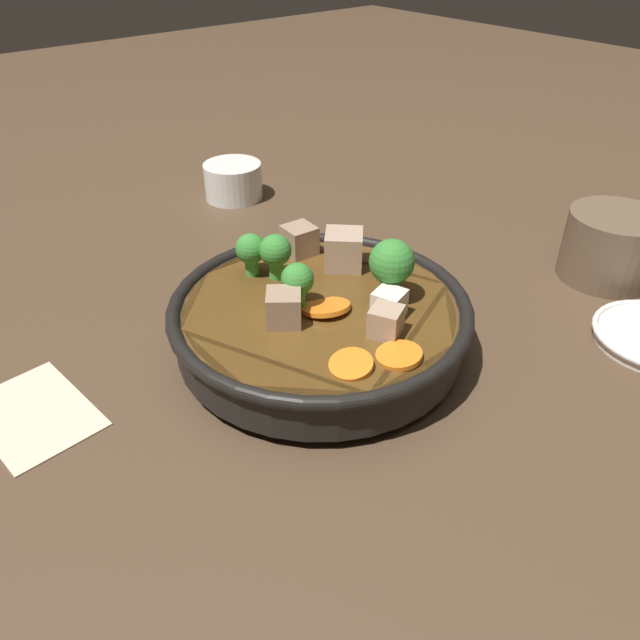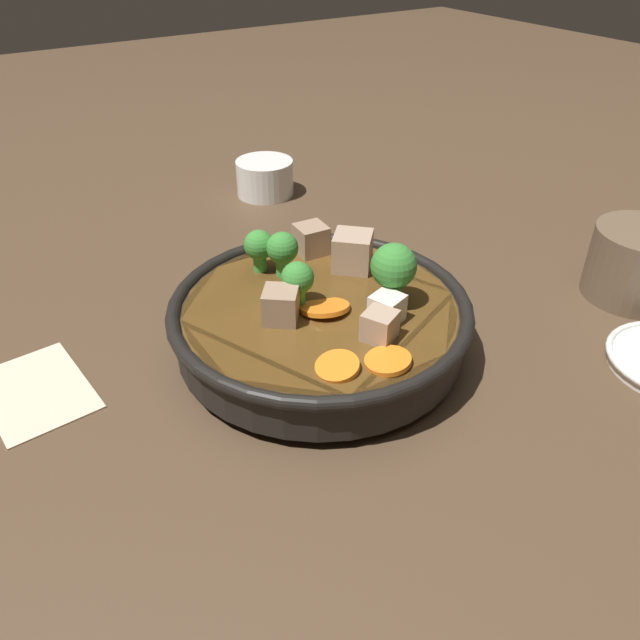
# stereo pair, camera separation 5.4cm
# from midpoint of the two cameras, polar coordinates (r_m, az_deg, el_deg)

# --- Properties ---
(ground_plane) EXTENTS (3.00, 3.00, 0.00)m
(ground_plane) POSITION_cam_midpoint_polar(r_m,az_deg,el_deg) (0.57, 2.73, -2.82)
(ground_plane) COLOR #4C3826
(stirfry_bowl) EXTENTS (0.26, 0.26, 0.11)m
(stirfry_bowl) POSITION_cam_midpoint_polar(r_m,az_deg,el_deg) (0.55, 2.90, 0.23)
(stirfry_bowl) COLOR black
(stirfry_bowl) RESTS_ON ground_plane
(tea_cup) EXTENTS (0.08, 0.08, 0.05)m
(tea_cup) POSITION_cam_midpoint_polar(r_m,az_deg,el_deg) (0.87, -3.25, 12.85)
(tea_cup) COLOR white
(tea_cup) RESTS_ON ground_plane
(dark_mug) EXTENTS (0.12, 0.10, 0.07)m
(dark_mug) POSITION_cam_midpoint_polar(r_m,az_deg,el_deg) (0.72, 29.23, 4.41)
(dark_mug) COLOR brown
(dark_mug) RESTS_ON ground_plane
(napkin) EXTENTS (0.12, 0.09, 0.00)m
(napkin) POSITION_cam_midpoint_polar(r_m,az_deg,el_deg) (0.56, -22.06, -6.07)
(napkin) COLOR beige
(napkin) RESTS_ON ground_plane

